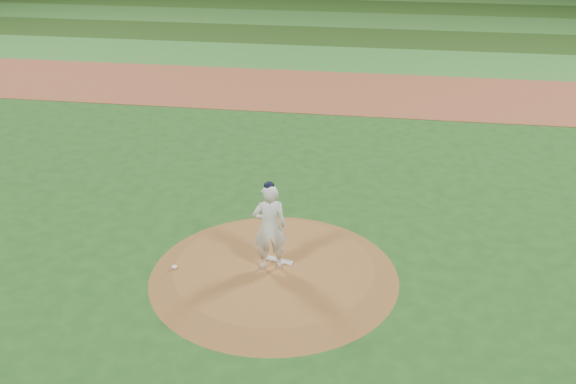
{
  "coord_description": "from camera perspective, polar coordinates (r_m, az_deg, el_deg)",
  "views": [
    {
      "loc": [
        2.15,
        -11.79,
        7.87
      ],
      "look_at": [
        0.0,
        2.0,
        1.1
      ],
      "focal_mm": 40.0,
      "sensor_mm": 36.0,
      "label": 1
    }
  ],
  "objects": [
    {
      "name": "infield_dirt_band",
      "position": [
        27.05,
        3.97,
        8.92
      ],
      "size": [
        70.0,
        6.0,
        0.02
      ],
      "primitive_type": "cube",
      "color": "brown",
      "rests_on": "ground"
    },
    {
      "name": "outfield_stripe_2",
      "position": [
        42.09,
        5.99,
        14.97
      ],
      "size": [
        70.0,
        5.0,
        0.02
      ],
      "primitive_type": "cube",
      "color": "#2E6725",
      "rests_on": "ground"
    },
    {
      "name": "outfield_stripe_0",
      "position": [
        32.33,
        4.89,
        11.71
      ],
      "size": [
        70.0,
        5.0,
        0.02
      ],
      "primitive_type": "cube",
      "color": "#31742A",
      "rests_on": "ground"
    },
    {
      "name": "rosin_bag",
      "position": [
        14.31,
        -10.07,
        -6.57
      ],
      "size": [
        0.13,
        0.13,
        0.07
      ],
      "primitive_type": "ellipsoid",
      "color": "white",
      "rests_on": "pitchers_mound"
    },
    {
      "name": "outfield_stripe_3",
      "position": [
        47.0,
        6.37,
        16.09
      ],
      "size": [
        70.0,
        5.0,
        0.02
      ],
      "primitive_type": "cube",
      "color": "#244917",
      "rests_on": "ground"
    },
    {
      "name": "outfield_stripe_1",
      "position": [
        37.19,
        5.51,
        13.56
      ],
      "size": [
        70.0,
        5.0,
        0.02
      ],
      "primitive_type": "cube",
      "color": "#1F3F14",
      "rests_on": "ground"
    },
    {
      "name": "pitchers_mound",
      "position": [
        14.27,
        -1.25,
        -7.0
      ],
      "size": [
        5.5,
        5.5,
        0.25
      ],
      "primitive_type": "cone",
      "color": "brown",
      "rests_on": "ground"
    },
    {
      "name": "pitching_rubber",
      "position": [
        14.36,
        -0.74,
        -6.11
      ],
      "size": [
        0.63,
        0.32,
        0.03
      ],
      "primitive_type": "cube",
      "rotation": [
        0.0,
        0.0,
        -0.28
      ],
      "color": "silver",
      "rests_on": "pitchers_mound"
    },
    {
      "name": "ground",
      "position": [
        14.34,
        -1.24,
        -7.42
      ],
      "size": [
        120.0,
        120.0,
        0.0
      ],
      "primitive_type": "plane",
      "color": "#1F4E19",
      "rests_on": "ground"
    },
    {
      "name": "pitcher_on_mound",
      "position": [
        13.65,
        -1.65,
        -3.09
      ],
      "size": [
        0.83,
        0.67,
        2.06
      ],
      "color": "white",
      "rests_on": "pitchers_mound"
    }
  ]
}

